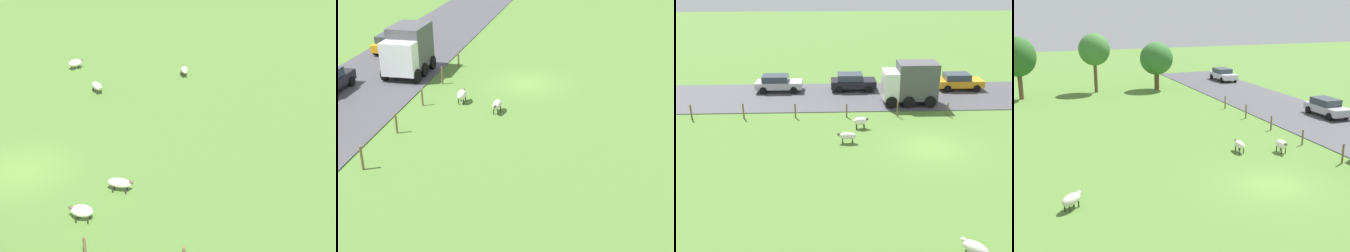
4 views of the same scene
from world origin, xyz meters
The scene contains 14 objects.
ground_plane centered at (0.00, 0.00, 0.00)m, with size 160.00×160.00×0.00m, color #517A33.
sheep_2 centered at (-10.20, 0.87, 0.50)m, with size 1.20×1.17×0.77m.
sheep_3 centered at (0.98, 5.43, 0.51)m, with size 0.50×1.28×0.75m.
sheep_4 centered at (3.44, 4.36, 0.56)m, with size 0.59×1.10×0.84m.
tree_0 centered at (-11.87, 28.31, 4.30)m, with size 3.62×3.62×6.32m.
tree_1 centered at (2.79, 28.68, 3.52)m, with size 3.73×3.73×5.39m.
tree_2 centered at (-4.03, 29.40, 4.68)m, with size 3.39×3.39×6.45m.
fence_post_1 centered at (5.72, 1.32, 0.62)m, with size 0.12×0.12×1.25m, color brown.
fence_post_2 centered at (5.72, 5.25, 0.54)m, with size 0.12×0.12×1.08m, color brown.
fence_post_3 centered at (5.72, 9.17, 0.58)m, with size 0.12×0.12×1.16m, color brown.
fence_post_4 centered at (5.72, 13.10, 0.61)m, with size 0.12×0.12×1.22m, color brown.
fence_post_5 centered at (5.72, 17.02, 0.60)m, with size 0.12×0.12×1.20m, color brown.
car_0 centered at (12.61, 31.50, 0.86)m, with size 2.17×4.50×1.52m.
car_3 centered at (12.55, 11.24, 0.84)m, with size 2.04×4.22×1.49m.
Camera 4 is at (-11.92, -17.90, 8.98)m, focal length 45.90 mm.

